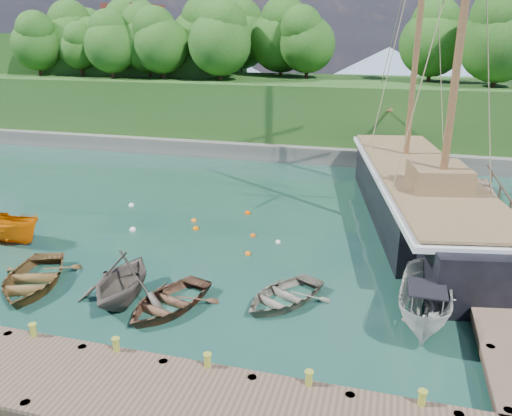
# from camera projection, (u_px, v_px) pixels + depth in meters

# --- Properties ---
(ground) EXTENTS (160.00, 160.00, 0.00)m
(ground) POSITION_uv_depth(u_px,v_px,m) (206.00, 294.00, 20.00)
(ground) COLOR #193B2B
(ground) RESTS_ON ground
(dock_near) EXTENTS (20.00, 3.20, 1.10)m
(dock_near) POSITION_uv_depth(u_px,v_px,m) (190.00, 403.00, 13.44)
(dock_near) COLOR #4C3A2D
(dock_near) RESTS_ON ground
(dock_east) EXTENTS (3.20, 24.00, 1.10)m
(dock_east) POSITION_uv_depth(u_px,v_px,m) (489.00, 247.00, 23.35)
(dock_east) COLOR #4C3A2D
(dock_east) RESTS_ON ground
(bollard_0) EXTENTS (0.26, 0.26, 0.45)m
(bollard_0) POSITION_uv_depth(u_px,v_px,m) (37.00, 352.00, 16.36)
(bollard_0) COLOR olive
(bollard_0) RESTS_ON ground
(bollard_1) EXTENTS (0.26, 0.26, 0.45)m
(bollard_1) POSITION_uv_depth(u_px,v_px,m) (118.00, 367.00, 15.61)
(bollard_1) COLOR olive
(bollard_1) RESTS_ON ground
(bollard_2) EXTENTS (0.26, 0.26, 0.45)m
(bollard_2) POSITION_uv_depth(u_px,v_px,m) (208.00, 384.00, 14.86)
(bollard_2) COLOR olive
(bollard_2) RESTS_ON ground
(bollard_3) EXTENTS (0.26, 0.26, 0.45)m
(bollard_3) POSITION_uv_depth(u_px,v_px,m) (308.00, 402.00, 14.11)
(bollard_3) COLOR olive
(bollard_3) RESTS_ON ground
(rowboat_0) EXTENTS (4.67, 5.46, 0.96)m
(rowboat_0) POSITION_uv_depth(u_px,v_px,m) (33.00, 286.00, 20.63)
(rowboat_0) COLOR brown
(rowboat_0) RESTS_ON ground
(rowboat_1) EXTENTS (3.84, 4.33, 2.12)m
(rowboat_1) POSITION_uv_depth(u_px,v_px,m) (123.00, 300.00, 19.54)
(rowboat_1) COLOR #594E48
(rowboat_1) RESTS_ON ground
(rowboat_2) EXTENTS (3.90, 4.66, 0.83)m
(rowboat_2) POSITION_uv_depth(u_px,v_px,m) (168.00, 308.00, 18.96)
(rowboat_2) COLOR brown
(rowboat_2) RESTS_ON ground
(rowboat_3) EXTENTS (4.24, 4.65, 0.79)m
(rowboat_3) POSITION_uv_depth(u_px,v_px,m) (283.00, 302.00, 19.41)
(rowboat_3) COLOR slate
(rowboat_3) RESTS_ON ground
(motorboat_orange) EXTENTS (4.45, 2.10, 1.66)m
(motorboat_orange) POSITION_uv_depth(u_px,v_px,m) (8.00, 242.00, 25.07)
(motorboat_orange) COLOR #D56B04
(motorboat_orange) RESTS_ON ground
(cabin_boat_white) EXTENTS (2.18, 5.05, 1.91)m
(cabin_boat_white) POSITION_uv_depth(u_px,v_px,m) (423.00, 324.00, 17.95)
(cabin_boat_white) COLOR #BBBAB5
(cabin_boat_white) RESTS_ON ground
(schooner) EXTENTS (9.03, 28.30, 21.05)m
(schooner) POSITION_uv_depth(u_px,v_px,m) (418.00, 197.00, 28.09)
(schooner) COLOR black
(schooner) RESTS_ON ground
(mooring_buoy_0) EXTENTS (0.35, 0.35, 0.35)m
(mooring_buoy_0) POSITION_uv_depth(u_px,v_px,m) (133.00, 230.00, 26.51)
(mooring_buoy_0) COLOR white
(mooring_buoy_0) RESTS_ON ground
(mooring_buoy_1) EXTENTS (0.34, 0.34, 0.34)m
(mooring_buoy_1) POSITION_uv_depth(u_px,v_px,m) (196.00, 229.00, 26.66)
(mooring_buoy_1) COLOR #F16801
(mooring_buoy_1) RESTS_ON ground
(mooring_buoy_2) EXTENTS (0.29, 0.29, 0.29)m
(mooring_buoy_2) POSITION_uv_depth(u_px,v_px,m) (253.00, 236.00, 25.74)
(mooring_buoy_2) COLOR #DE570A
(mooring_buoy_2) RESTS_ON ground
(mooring_buoy_3) EXTENTS (0.28, 0.28, 0.28)m
(mooring_buoy_3) POSITION_uv_depth(u_px,v_px,m) (278.00, 243.00, 24.93)
(mooring_buoy_3) COLOR silver
(mooring_buoy_3) RESTS_ON ground
(mooring_buoy_4) EXTENTS (0.31, 0.31, 0.31)m
(mooring_buoy_4) POSITION_uv_depth(u_px,v_px,m) (194.00, 221.00, 27.82)
(mooring_buoy_4) COLOR orange
(mooring_buoy_4) RESTS_ON ground
(mooring_buoy_5) EXTENTS (0.34, 0.34, 0.34)m
(mooring_buoy_5) POSITION_uv_depth(u_px,v_px,m) (248.00, 214.00, 29.00)
(mooring_buoy_5) COLOR #E94900
(mooring_buoy_5) RESTS_ON ground
(mooring_buoy_6) EXTENTS (0.34, 0.34, 0.34)m
(mooring_buoy_6) POSITION_uv_depth(u_px,v_px,m) (131.00, 206.00, 30.31)
(mooring_buoy_6) COLOR white
(mooring_buoy_6) RESTS_ON ground
(mooring_buoy_7) EXTENTS (0.30, 0.30, 0.30)m
(mooring_buoy_7) POSITION_uv_depth(u_px,v_px,m) (248.00, 254.00, 23.61)
(mooring_buoy_7) COLOR orange
(mooring_buoy_7) RESTS_ON ground
(headland) EXTENTS (51.00, 19.31, 12.90)m
(headland) POSITION_uv_depth(u_px,v_px,m) (195.00, 80.00, 49.98)
(headland) COLOR #474744
(headland) RESTS_ON ground
(distant_ridge) EXTENTS (117.00, 40.00, 10.00)m
(distant_ridge) POSITION_uv_depth(u_px,v_px,m) (383.00, 71.00, 81.24)
(distant_ridge) COLOR #728CA5
(distant_ridge) RESTS_ON ground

